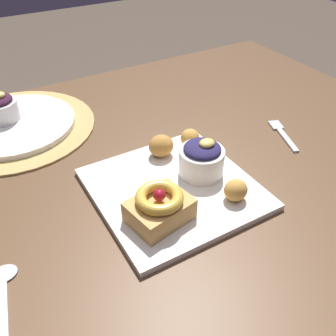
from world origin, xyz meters
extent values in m
cube|color=brown|center=(0.00, 0.00, 0.71)|extent=(1.39, 0.92, 0.04)
cylinder|color=brown|center=(0.61, 0.37, 0.34)|extent=(0.07, 0.07, 0.69)
cylinder|color=tan|center=(-0.15, 0.27, 0.73)|extent=(0.36, 0.36, 0.00)
cube|color=white|center=(0.05, -0.10, 0.74)|extent=(0.28, 0.28, 0.01)
cube|color=tan|center=(-0.02, -0.15, 0.76)|extent=(0.11, 0.09, 0.04)
torus|color=gold|center=(-0.02, -0.15, 0.79)|extent=(0.09, 0.09, 0.02)
sphere|color=maroon|center=(-0.02, -0.15, 0.79)|extent=(0.02, 0.02, 0.02)
cylinder|color=white|center=(0.11, -0.09, 0.77)|extent=(0.08, 0.08, 0.05)
ellipsoid|color=#28234C|center=(0.11, -0.09, 0.80)|extent=(0.07, 0.07, 0.02)
ellipsoid|color=#EAD666|center=(0.12, -0.09, 0.81)|extent=(0.03, 0.02, 0.01)
ellipsoid|color=#BC7F38|center=(0.08, 0.00, 0.76)|extent=(0.05, 0.05, 0.04)
ellipsoid|color=gold|center=(0.12, -0.18, 0.76)|extent=(0.04, 0.04, 0.04)
ellipsoid|color=gold|center=(0.14, 0.00, 0.76)|extent=(0.04, 0.04, 0.04)
cylinder|color=white|center=(-0.15, 0.27, 0.74)|extent=(0.27, 0.27, 0.01)
cylinder|color=white|center=(-0.17, 0.30, 0.77)|extent=(0.08, 0.08, 0.04)
cube|color=silver|center=(0.34, -0.08, 0.73)|extent=(0.04, 0.09, 0.00)
cube|color=silver|center=(0.37, -0.02, 0.73)|extent=(0.04, 0.04, 0.00)
cube|color=silver|center=(-0.27, -0.19, 0.73)|extent=(0.03, 0.10, 0.00)
ellipsoid|color=silver|center=(-0.26, -0.13, 0.73)|extent=(0.04, 0.03, 0.00)
camera|label=1|loc=(-0.22, -0.53, 1.18)|focal=39.97mm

